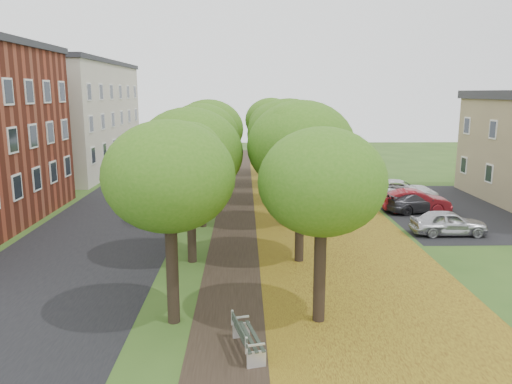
{
  "coord_description": "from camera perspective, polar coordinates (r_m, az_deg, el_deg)",
  "views": [
    {
      "loc": [
        0.15,
        -15.4,
        7.46
      ],
      "look_at": [
        0.74,
        9.36,
        2.5
      ],
      "focal_mm": 35.0,
      "sensor_mm": 36.0,
      "label": 1
    }
  ],
  "objects": [
    {
      "name": "tree_row_west",
      "position": [
        30.6,
        -5.8,
        6.41
      ],
      "size": [
        4.3,
        34.3,
        6.72
      ],
      "color": "black",
      "rests_on": "ground"
    },
    {
      "name": "car_red",
      "position": [
        33.2,
        17.74,
        -0.97
      ],
      "size": [
        4.37,
        1.85,
        1.4
      ],
      "primitive_type": "imported",
      "rotation": [
        0.0,
        0.0,
        1.48
      ],
      "color": "maroon",
      "rests_on": "ground"
    },
    {
      "name": "ground",
      "position": [
        17.12,
        -1.79,
        -14.52
      ],
      "size": [
        120.0,
        120.0,
        0.0
      ],
      "primitive_type": "plane",
      "color": "#2D4C19",
      "rests_on": "ground"
    },
    {
      "name": "bench",
      "position": [
        15.1,
        -1.13,
        -16.22
      ],
      "size": [
        1.01,
        2.02,
        0.92
      ],
      "rotation": [
        0.0,
        0.0,
        1.81
      ],
      "color": "#2B362C",
      "rests_on": "ground"
    },
    {
      "name": "car_grey",
      "position": [
        33.19,
        18.05,
        -1.09
      ],
      "size": [
        4.76,
        2.84,
        1.29
      ],
      "primitive_type": "imported",
      "rotation": [
        0.0,
        0.0,
        1.82
      ],
      "color": "#333237",
      "rests_on": "ground"
    },
    {
      "name": "car_silver",
      "position": [
        28.44,
        21.14,
        -3.27
      ],
      "size": [
        3.95,
        1.62,
        1.34
      ],
      "primitive_type": "imported",
      "rotation": [
        0.0,
        0.0,
        1.56
      ],
      "color": "#BAB9BF",
      "rests_on": "ground"
    },
    {
      "name": "car_white",
      "position": [
        36.25,
        16.07,
        0.17
      ],
      "size": [
        5.64,
        3.5,
        1.46
      ],
      "primitive_type": "imported",
      "rotation": [
        0.0,
        0.0,
        1.35
      ],
      "color": "silver",
      "rests_on": "ground"
    },
    {
      "name": "leaf_verge",
      "position": [
        31.68,
        7.48,
        -2.39
      ],
      "size": [
        7.5,
        70.0,
        0.01
      ],
      "primitive_type": "cube",
      "color": "#A08B1D",
      "rests_on": "ground"
    },
    {
      "name": "street_asphalt",
      "position": [
        32.23,
        -15.08,
        -2.46
      ],
      "size": [
        8.0,
        70.0,
        0.01
      ],
      "primitive_type": "cube",
      "color": "black",
      "rests_on": "ground"
    },
    {
      "name": "footpath",
      "position": [
        31.31,
        -1.61,
        -2.46
      ],
      "size": [
        3.2,
        70.0,
        0.01
      ],
      "primitive_type": "cube",
      "color": "black",
      "rests_on": "ground"
    },
    {
      "name": "building_cream",
      "position": [
        51.4,
        -21.08,
        8.07
      ],
      "size": [
        10.3,
        20.3,
        10.4
      ],
      "color": "beige",
      "rests_on": "ground"
    },
    {
      "name": "parking_lot",
      "position": [
        34.93,
        21.15,
        -1.78
      ],
      "size": [
        9.0,
        16.0,
        0.01
      ],
      "primitive_type": "cube",
      "color": "black",
      "rests_on": "ground"
    },
    {
      "name": "tree_row_east",
      "position": [
        30.61,
        3.25,
        6.45
      ],
      "size": [
        4.3,
        34.3,
        6.72
      ],
      "color": "black",
      "rests_on": "ground"
    }
  ]
}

